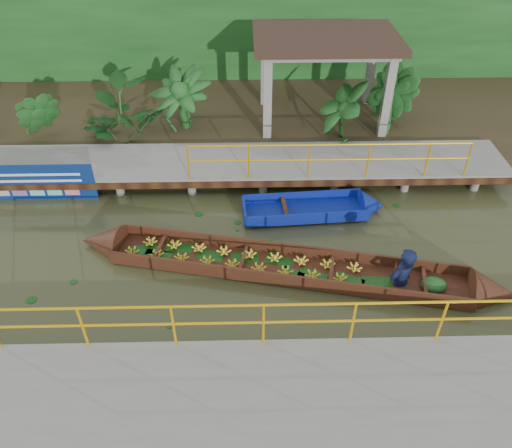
{
  "coord_description": "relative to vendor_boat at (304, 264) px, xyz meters",
  "views": [
    {
      "loc": [
        0.53,
        -8.86,
        8.08
      ],
      "look_at": [
        0.75,
        0.5,
        0.6
      ],
      "focal_mm": 35.0,
      "sensor_mm": 36.0,
      "label": 1
    }
  ],
  "objects": [
    {
      "name": "near_dock",
      "position": [
        -0.82,
        -3.6,
        0.02
      ],
      "size": [
        18.0,
        2.4,
        1.73
      ],
      "color": "slate",
      "rests_on": "ground"
    },
    {
      "name": "tropical_plants",
      "position": [
        -3.57,
        5.9,
        0.9
      ],
      "size": [
        14.17,
        1.17,
        1.46
      ],
      "color": "#154217",
      "rests_on": "ground"
    },
    {
      "name": "land_strip",
      "position": [
        -1.82,
        8.1,
        -0.06
      ],
      "size": [
        30.0,
        8.0,
        0.45
      ],
      "primitive_type": "cube",
      "color": "#332819",
      "rests_on": "ground"
    },
    {
      "name": "pavilion",
      "position": [
        1.18,
        6.9,
        2.53
      ],
      "size": [
        4.4,
        3.0,
        3.0
      ],
      "color": "slate",
      "rests_on": "ground"
    },
    {
      "name": "moored_blue_boat",
      "position": [
        1.14,
        2.28,
        -0.13
      ],
      "size": [
        3.82,
        1.25,
        0.89
      ],
      "rotation": [
        0.0,
        0.0,
        0.07
      ],
      "color": "navy",
      "rests_on": "ground"
    },
    {
      "name": "vendor_boat",
      "position": [
        0.0,
        0.0,
        0.0
      ],
      "size": [
        10.12,
        3.07,
        2.37
      ],
      "rotation": [
        0.0,
        0.0,
        -0.21
      ],
      "color": "#32170D",
      "rests_on": "ground"
    },
    {
      "name": "blue_banner",
      "position": [
        -7.2,
        3.07,
        0.27
      ],
      "size": [
        3.63,
        0.04,
        1.13
      ],
      "color": "navy",
      "rests_on": "ground"
    },
    {
      "name": "foliage_backdrop",
      "position": [
        -1.82,
        10.6,
        1.71
      ],
      "size": [
        30.0,
        0.8,
        4.0
      ],
      "primitive_type": "cube",
      "color": "#154217",
      "rests_on": "ground"
    },
    {
      "name": "ground",
      "position": [
        -1.82,
        0.6,
        -0.29
      ],
      "size": [
        80.0,
        80.0,
        0.0
      ],
      "primitive_type": "plane",
      "color": "#2D3219",
      "rests_on": "ground"
    },
    {
      "name": "far_dock",
      "position": [
        -1.8,
        4.02,
        0.19
      ],
      "size": [
        16.0,
        2.06,
        1.66
      ],
      "color": "slate",
      "rests_on": "ground"
    }
  ]
}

